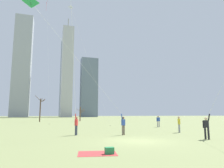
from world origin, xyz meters
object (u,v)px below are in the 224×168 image
(distant_kite_high_overhead_red, at_px, (47,9))
(bystander_watching_nearby, at_px, (179,123))
(kite_flyer_midfield_center_green, at_px, (110,106))
(bare_tree_right_of_center, at_px, (80,113))
(distant_kite_low_near_trees_white, at_px, (76,24))
(picnic_spot, at_px, (104,152))
(bare_tree_center, at_px, (40,109))
(kite_flyer_far_back_pink, at_px, (222,94))
(kite_flyer_midfield_right_teal, at_px, (75,91))
(bystander_far_off_by_trees, at_px, (158,121))

(distant_kite_high_overhead_red, bearing_deg, bystander_watching_nearby, -62.41)
(kite_flyer_midfield_center_green, height_order, bare_tree_right_of_center, kite_flyer_midfield_center_green)
(distant_kite_low_near_trees_white, relative_size, distant_kite_high_overhead_red, 0.68)
(picnic_spot, xyz_separation_m, bare_tree_right_of_center, (5.77, 46.31, 2.04))
(kite_flyer_midfield_center_green, distance_m, bare_tree_center, 37.33)
(picnic_spot, bearing_deg, kite_flyer_far_back_pink, 12.38)
(bystander_watching_nearby, height_order, bare_tree_right_of_center, bare_tree_right_of_center)
(kite_flyer_far_back_pink, distance_m, kite_flyer_midfield_right_teal, 11.27)
(bare_tree_center, bearing_deg, bystander_watching_nearby, -67.72)
(bystander_watching_nearby, bearing_deg, picnic_spot, -139.61)
(kite_flyer_midfield_center_green, distance_m, bare_tree_right_of_center, 38.95)
(kite_flyer_midfield_center_green, relative_size, kite_flyer_midfield_right_teal, 0.71)
(distant_kite_high_overhead_red, relative_size, picnic_spot, 13.58)
(kite_flyer_midfield_center_green, distance_m, bystander_far_off_by_trees, 14.20)
(distant_kite_high_overhead_red, bearing_deg, kite_flyer_midfield_center_green, -77.36)
(bystander_watching_nearby, xyz_separation_m, bare_tree_center, (-14.56, 35.55, 2.23))
(bystander_watching_nearby, bearing_deg, kite_flyer_midfield_right_teal, -175.76)
(kite_flyer_midfield_center_green, height_order, kite_flyer_midfield_right_teal, kite_flyer_midfield_right_teal)
(bare_tree_center, bearing_deg, kite_flyer_midfield_center_green, -79.32)
(distant_kite_low_near_trees_white, xyz_separation_m, picnic_spot, (-1.02, -20.99, -15.69))
(kite_flyer_far_back_pink, relative_size, picnic_spot, 6.41)
(distant_kite_low_near_trees_white, bearing_deg, bystander_far_off_by_trees, -17.78)
(bystander_far_off_by_trees, bearing_deg, kite_flyer_midfield_right_teal, -144.49)
(picnic_spot, height_order, bare_tree_right_of_center, bare_tree_right_of_center)
(kite_flyer_far_back_pink, relative_size, bystander_watching_nearby, 7.99)
(bystander_far_off_by_trees, xyz_separation_m, bare_tree_center, (-17.12, 26.93, 2.23))
(kite_flyer_midfield_right_teal, distance_m, distant_kite_high_overhead_red, 34.62)
(distant_kite_high_overhead_red, height_order, bare_tree_right_of_center, distant_kite_high_overhead_red)
(bystander_watching_nearby, height_order, distant_kite_low_near_trees_white, distant_kite_low_near_trees_white)
(distant_kite_high_overhead_red, height_order, bare_tree_center, distant_kite_high_overhead_red)
(bystander_watching_nearby, relative_size, bare_tree_center, 0.25)
(distant_kite_high_overhead_red, bearing_deg, picnic_spot, -83.99)
(bare_tree_right_of_center, bearing_deg, kite_flyer_far_back_pink, -85.65)
(kite_flyer_far_back_pink, bearing_deg, bare_tree_right_of_center, 94.35)
(distant_kite_low_near_trees_white, bearing_deg, kite_flyer_midfield_center_green, -83.74)
(kite_flyer_far_back_pink, distance_m, picnic_spot, 9.88)
(distant_kite_high_overhead_red, xyz_separation_m, picnic_spot, (3.69, -35.11, -24.72))
(kite_flyer_midfield_right_teal, xyz_separation_m, distant_kite_low_near_trees_white, (1.50, 13.15, 12.04))
(picnic_spot, bearing_deg, bare_tree_center, 95.72)
(bystander_far_off_by_trees, height_order, bystander_watching_nearby, same)
(kite_flyer_far_back_pink, xyz_separation_m, bare_tree_right_of_center, (-3.37, 44.30, -1.13))
(kite_flyer_midfield_right_teal, distance_m, bystander_far_off_by_trees, 16.44)
(kite_flyer_midfield_center_green, bearing_deg, picnic_spot, -108.41)
(bystander_far_off_by_trees, xyz_separation_m, bystander_watching_nearby, (-2.56, -8.62, 0.00))
(bystander_watching_nearby, height_order, picnic_spot, bystander_watching_nearby)
(kite_flyer_midfield_right_teal, height_order, distant_kite_low_near_trees_white, distant_kite_low_near_trees_white)
(distant_kite_low_near_trees_white, height_order, picnic_spot, distant_kite_low_near_trees_white)
(picnic_spot, bearing_deg, bystander_watching_nearby, 40.39)
(bystander_watching_nearby, bearing_deg, kite_flyer_far_back_pink, -98.57)
(bystander_watching_nearby, bearing_deg, bare_tree_right_of_center, 96.62)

